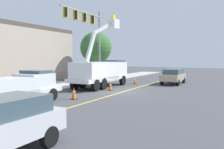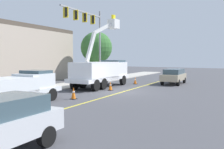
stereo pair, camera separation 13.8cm
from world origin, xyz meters
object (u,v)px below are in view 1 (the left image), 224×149
at_px(traffic_cone_leading, 0,112).
at_px(traffic_cone_trailing, 135,81).
at_px(passing_minivan, 174,75).
at_px(traffic_cone_mid_front, 74,93).
at_px(utility_bucket_truck, 101,71).
at_px(traffic_cone_mid_rear, 110,86).
at_px(service_pickup_truck, 19,86).
at_px(traffic_signal_mast, 89,28).

distance_m(traffic_cone_leading, traffic_cone_trailing, 17.55).
bearing_deg(passing_minivan, traffic_cone_mid_front, 172.19).
relative_size(utility_bucket_truck, traffic_cone_trailing, 10.89).
height_order(traffic_cone_mid_front, traffic_cone_mid_rear, traffic_cone_mid_front).
bearing_deg(traffic_cone_leading, traffic_cone_mid_front, 10.76).
distance_m(passing_minivan, traffic_cone_leading, 19.94).
bearing_deg(traffic_cone_mid_front, service_pickup_truck, 155.91).
height_order(traffic_cone_trailing, traffic_signal_mast, traffic_signal_mast).
relative_size(utility_bucket_truck, passing_minivan, 1.69).
distance_m(utility_bucket_truck, service_pickup_truck, 10.28).
xyz_separation_m(service_pickup_truck, traffic_cone_trailing, (14.58, 0.13, -0.74)).
xyz_separation_m(traffic_cone_leading, traffic_cone_trailing, (17.34, 2.75, 0.04)).
bearing_deg(traffic_cone_mid_rear, traffic_cone_leading, -170.84).
relative_size(traffic_cone_leading, traffic_cone_mid_rear, 0.90).
bearing_deg(traffic_cone_mid_front, traffic_cone_leading, -169.24).
height_order(service_pickup_truck, traffic_cone_leading, service_pickup_truck).
bearing_deg(passing_minivan, traffic_cone_trailing, 126.32).
relative_size(traffic_cone_trailing, traffic_signal_mast, 0.09).
relative_size(traffic_cone_mid_front, traffic_cone_trailing, 1.08).
bearing_deg(service_pickup_truck, traffic_cone_trailing, 0.52).
bearing_deg(traffic_cone_trailing, traffic_signal_mast, 125.24).
bearing_deg(traffic_cone_mid_rear, utility_bucket_truck, 55.00).
bearing_deg(service_pickup_truck, traffic_cone_mid_rear, -5.21).
bearing_deg(traffic_cone_leading, service_pickup_truck, 43.51).
xyz_separation_m(passing_minivan, traffic_cone_mid_front, (-13.88, 1.90, -0.56)).
xyz_separation_m(traffic_cone_trailing, traffic_signal_mast, (-2.99, 4.23, 5.84)).
relative_size(passing_minivan, traffic_cone_trailing, 6.45).
distance_m(traffic_cone_leading, traffic_cone_mid_front, 6.14).
distance_m(utility_bucket_truck, traffic_cone_mid_front, 7.58).
xyz_separation_m(utility_bucket_truck, traffic_cone_trailing, (4.42, -1.32, -1.23)).
bearing_deg(utility_bucket_truck, passing_minivan, -34.60).
relative_size(traffic_cone_leading, traffic_cone_trailing, 0.91).
distance_m(passing_minivan, traffic_cone_mid_rear, 8.96).
bearing_deg(traffic_cone_mid_rear, service_pickup_truck, 174.79).
xyz_separation_m(service_pickup_truck, traffic_cone_mid_rear, (8.60, -0.78, -0.73)).
relative_size(passing_minivan, traffic_cone_mid_front, 5.96).
relative_size(traffic_cone_mid_rear, traffic_cone_trailing, 1.01).
distance_m(traffic_cone_mid_front, traffic_cone_trailing, 11.42).
xyz_separation_m(traffic_cone_mid_rear, traffic_cone_trailing, (5.99, 0.92, -0.00)).
bearing_deg(traffic_cone_mid_front, utility_bucket_truck, 22.99).
distance_m(traffic_cone_leading, traffic_signal_mast, 17.00).
bearing_deg(passing_minivan, traffic_signal_mast, 125.73).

